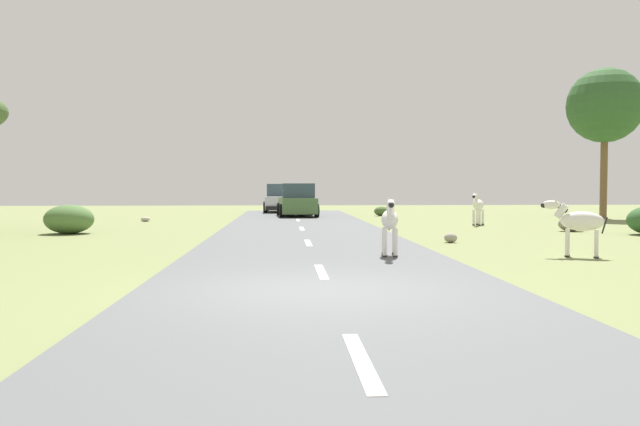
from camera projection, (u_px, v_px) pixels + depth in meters
ground_plane at (317, 293)px, 9.74m from camera, size 90.00×90.00×0.00m
road at (329, 291)px, 9.75m from camera, size 6.00×64.00×0.05m
lane_markings at (334, 301)px, 8.75m from camera, size 0.16×56.00×0.01m
zebra_0 at (390, 220)px, 14.34m from camera, size 0.50×1.45×1.36m
zebra_1 at (578, 222)px, 14.60m from camera, size 1.34×0.87×1.37m
zebra_2 at (478, 205)px, 26.65m from camera, size 0.93×1.35×1.40m
car_0 at (297, 201)px, 33.66m from camera, size 2.20×4.43×1.74m
car_1 at (281, 199)px, 39.27m from camera, size 2.05×4.35×1.74m
tree_3 at (605, 106)px, 32.07m from camera, size 3.77×3.77×7.63m
bush_0 at (69, 219)px, 21.84m from camera, size 1.67×1.51×1.00m
bush_1 at (382, 211)px, 35.02m from camera, size 0.87×0.78×0.52m
rock_0 at (571, 224)px, 23.03m from camera, size 0.88×0.74×0.54m
rock_1 at (145, 219)px, 29.46m from camera, size 0.42×0.38×0.22m
rock_2 at (451, 238)px, 18.40m from camera, size 0.38×0.34×0.28m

